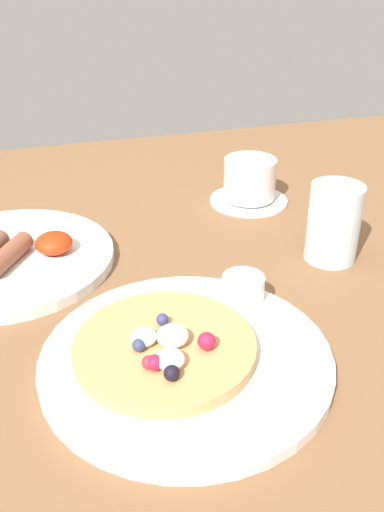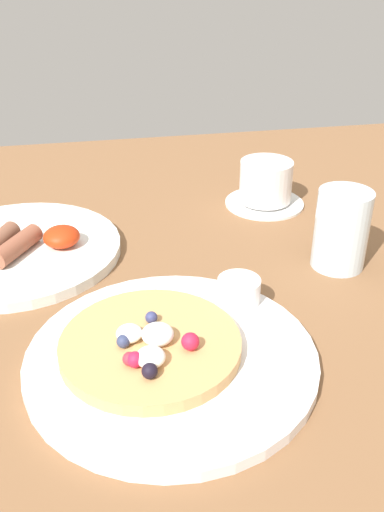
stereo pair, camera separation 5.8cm
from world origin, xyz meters
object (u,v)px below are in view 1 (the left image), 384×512
at_px(breakfast_plate, 7,259).
at_px(water_glass, 334,223).
at_px(coffee_cup, 249,177).
at_px(pancake_plate, 186,359).
at_px(coffee_saucer, 249,199).
at_px(syrup_ramekin, 243,287).

height_order(breakfast_plate, water_glass, water_glass).
height_order(breakfast_plate, coffee_cup, coffee_cup).
distance_m(pancake_plate, breakfast_plate, 0.30).
relative_size(coffee_cup, water_glass, 1.10).
bearing_deg(coffee_saucer, coffee_cup, 83.96).
bearing_deg(coffee_cup, syrup_ramekin, -112.94).
bearing_deg(syrup_ramekin, water_glass, 26.15).
bearing_deg(pancake_plate, water_glass, 32.01).
distance_m(breakfast_plate, water_glass, 0.42).
xyz_separation_m(pancake_plate, water_glass, (0.24, 0.15, 0.04)).
bearing_deg(coffee_saucer, breakfast_plate, -165.92).
height_order(pancake_plate, coffee_cup, coffee_cup).
distance_m(pancake_plate, syrup_ramekin, 0.12).
height_order(pancake_plate, coffee_saucer, pancake_plate).
bearing_deg(water_glass, coffee_cup, 100.18).
xyz_separation_m(coffee_saucer, water_glass, (0.04, -0.20, 0.05)).
xyz_separation_m(pancake_plate, breakfast_plate, (-0.17, 0.25, 0.00)).
height_order(breakfast_plate, coffee_saucer, breakfast_plate).
bearing_deg(breakfast_plate, coffee_cup, 14.31).
height_order(syrup_ramekin, coffee_saucer, syrup_ramekin).
xyz_separation_m(coffee_saucer, coffee_cup, (0.00, 0.00, 0.04)).
bearing_deg(coffee_saucer, pancake_plate, -120.41).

